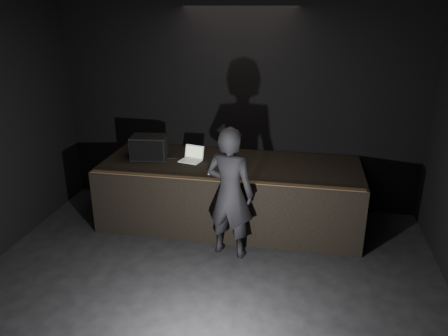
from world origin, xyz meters
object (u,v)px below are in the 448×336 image
stage_monitor (149,147)px  laptop (192,157)px  person (230,193)px  beer_can (238,168)px  stage_riser (230,193)px

stage_monitor → laptop: stage_monitor is taller
stage_monitor → person: size_ratio=0.32×
beer_can → person: bearing=-91.7°
stage_riser → person: size_ratio=2.16×
stage_riser → person: 1.05m
stage_monitor → laptop: size_ratio=1.55×
laptop → beer_can: size_ratio=2.70×
stage_monitor → laptop: 0.71m
stage_monitor → beer_can: stage_monitor is taller
stage_riser → beer_can: size_ratio=28.23×
stage_riser → laptop: 0.84m
stage_monitor → person: (1.47, -0.96, -0.26)m
stage_monitor → beer_can: 1.54m
stage_riser → laptop: (-0.62, 0.04, 0.56)m
stage_riser → laptop: size_ratio=10.45×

